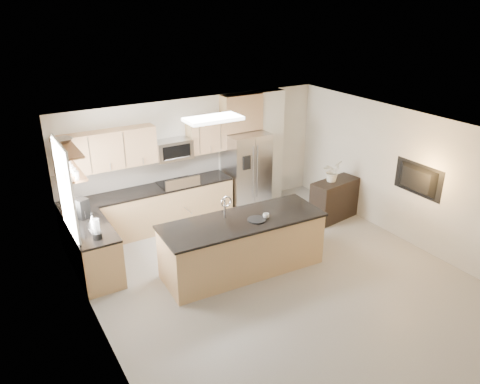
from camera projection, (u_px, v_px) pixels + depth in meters
floor at (280, 280)px, 8.11m from camera, size 6.50×6.50×0.00m
ceiling at (285, 135)px, 7.09m from camera, size 6.00×6.50×0.02m
wall_back at (196, 157)px, 10.17m from camera, size 6.00×0.02×2.60m
wall_front at (458, 325)px, 5.02m from camera, size 6.00×0.02×2.60m
wall_left at (97, 262)px, 6.19m from camera, size 0.02×6.50×2.60m
wall_right at (410, 178)px, 9.00m from camera, size 0.02×6.50×2.60m
back_counter at (150, 209)px, 9.67m from camera, size 3.55×0.66×1.44m
left_counter at (94, 250)px, 8.14m from camera, size 0.66×1.50×0.92m
range at (178, 203)px, 9.95m from camera, size 0.76×0.64×1.14m
upper_cabinets at (139, 145)px, 9.22m from camera, size 3.50×0.33×0.75m
microwave at (173, 149)px, 9.60m from camera, size 0.76×0.40×0.40m
refrigerator at (246, 171)px, 10.53m from camera, size 0.92×0.78×1.78m
partition_column at (269, 146)px, 10.91m from camera, size 0.60×0.30×2.60m
window at (66, 191)px, 7.53m from camera, size 0.04×1.15×1.65m
shelf_lower at (70, 170)px, 7.55m from camera, size 0.30×1.20×0.04m
shelf_upper at (66, 148)px, 7.41m from camera, size 0.30×1.20×0.04m
ceiling_fixture at (213, 119)px, 8.18m from camera, size 1.00×0.50×0.06m
island at (243, 245)px, 8.24m from camera, size 2.93×1.16×1.42m
credenza at (334, 200)px, 10.19m from camera, size 1.16×0.63×0.88m
cup at (266, 216)px, 8.08m from camera, size 0.13×0.13×0.09m
platter at (257, 220)px, 8.02m from camera, size 0.43×0.43×0.02m
blender at (97, 230)px, 7.52m from camera, size 0.15×0.15×0.35m
kettle at (93, 221)px, 7.92m from camera, size 0.21×0.21×0.26m
coffee_maker at (82, 209)px, 8.21m from camera, size 0.27×0.29×0.37m
bowl at (62, 140)px, 7.60m from camera, size 0.51×0.51×0.10m
flower_vase at (332, 166)px, 9.87m from camera, size 0.76×0.72×0.66m
television at (415, 180)px, 8.78m from camera, size 0.14×1.08×0.62m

